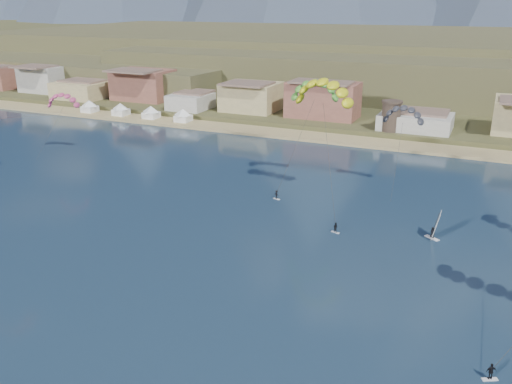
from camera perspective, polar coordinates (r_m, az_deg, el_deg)
ground at (r=61.57m, az=-12.85°, el=-18.32°), size 2400.00×2400.00×0.00m
beach at (r=151.64m, az=11.48°, el=5.23°), size 2200.00×12.00×0.90m
land at (r=599.65m, az=21.73°, el=14.95°), size 2200.00×900.00×4.00m
foothills at (r=271.78m, az=22.57°, el=12.40°), size 940.00×210.00×18.00m
town at (r=177.22m, az=0.00°, el=10.28°), size 400.00×24.00×12.00m
watchtower at (r=157.01m, az=14.09°, el=7.83°), size 5.82×5.82×8.60m
beach_tents at (r=182.44m, az=-12.69°, el=8.71°), size 43.40×6.40×5.00m
kitesurfer_yellow at (r=101.93m, az=7.20°, el=10.84°), size 14.29×17.80×26.84m
kitesurfer_green at (r=110.24m, az=6.22°, el=10.90°), size 10.64×14.72×23.83m
distant_kite_pink at (r=142.74m, az=-19.78°, el=9.35°), size 8.83×7.02×17.20m
distant_kite_dark at (r=110.95m, az=15.35°, el=8.22°), size 8.41×5.67×19.23m
windsurfer at (r=93.64m, az=18.29°, el=-3.86°), size 2.93×2.91×4.65m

